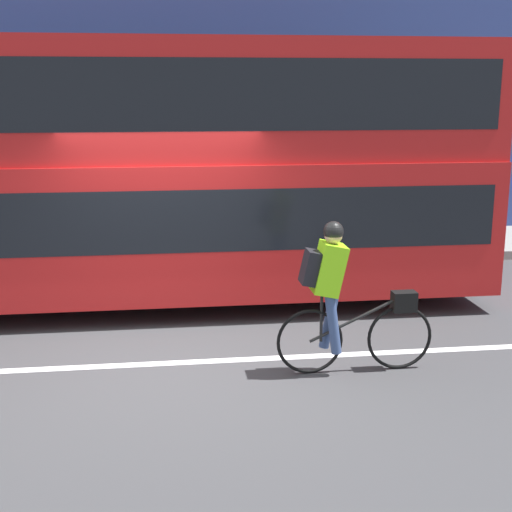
# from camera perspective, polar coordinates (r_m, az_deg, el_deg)

# --- Properties ---
(ground_plane) EXTENTS (80.00, 80.00, 0.00)m
(ground_plane) POSITION_cam_1_polar(r_m,az_deg,el_deg) (8.22, -7.18, -8.33)
(ground_plane) COLOR #38383A
(road_center_line) EXTENTS (50.00, 0.14, 0.01)m
(road_center_line) POSITION_cam_1_polar(r_m,az_deg,el_deg) (8.14, -7.18, -8.51)
(road_center_line) COLOR silver
(road_center_line) RESTS_ON ground_plane
(sidewalk_curb) EXTENTS (60.00, 2.30, 0.15)m
(sidewalk_curb) POSITION_cam_1_polar(r_m,az_deg,el_deg) (13.25, -7.37, 0.38)
(sidewalk_curb) COLOR gray
(sidewalk_curb) RESTS_ON ground_plane
(bus) EXTENTS (10.18, 2.49, 3.64)m
(bus) POSITION_cam_1_polar(r_m,az_deg,el_deg) (10.07, -10.87, 7.34)
(bus) COLOR black
(bus) RESTS_ON ground_plane
(cyclist_on_bike) EXTENTS (1.72, 0.32, 1.67)m
(cyclist_on_bike) POSITION_cam_1_polar(r_m,az_deg,el_deg) (7.62, 6.77, -2.95)
(cyclist_on_bike) COLOR black
(cyclist_on_bike) RESTS_ON ground_plane
(street_sign_post) EXTENTS (0.36, 0.09, 2.57)m
(street_sign_post) POSITION_cam_1_polar(r_m,az_deg,el_deg) (12.88, -5.90, 6.87)
(street_sign_post) COLOR #59595B
(street_sign_post) RESTS_ON sidewalk_curb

